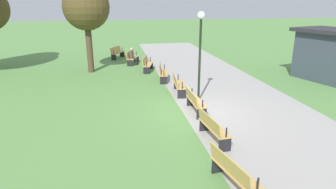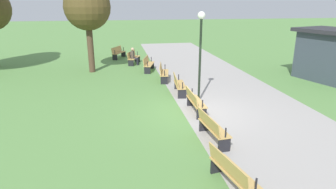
{
  "view_description": "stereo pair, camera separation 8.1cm",
  "coord_description": "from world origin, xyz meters",
  "px_view_note": "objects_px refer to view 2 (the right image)",
  "views": [
    {
      "loc": [
        10.42,
        -3.06,
        4.22
      ],
      "look_at": [
        -0.0,
        -1.14,
        0.8
      ],
      "focal_mm": 30.97,
      "sensor_mm": 36.0,
      "label": 1
    },
    {
      "loc": [
        10.43,
        -2.98,
        4.22
      ],
      "look_at": [
        -0.0,
        -1.14,
        0.8
      ],
      "focal_mm": 30.97,
      "sensor_mm": 36.0,
      "label": 2
    }
  ],
  "objects_px": {
    "bench_6": "(212,127)",
    "tree_3": "(87,8)",
    "lamp_post": "(201,40)",
    "bench_2": "(148,64)",
    "kiosk": "(333,55)",
    "person_seated": "(134,56)",
    "bench_4": "(179,84)",
    "bench_0": "(118,52)",
    "bench_3": "(163,72)",
    "bench_1": "(133,57)",
    "bench_5": "(195,101)",
    "bench_7": "(232,172)"
  },
  "relations": [
    {
      "from": "bench_1",
      "to": "lamp_post",
      "type": "distance_m",
      "value": 9.15
    },
    {
      "from": "bench_5",
      "to": "tree_3",
      "type": "relative_size",
      "value": 0.31
    },
    {
      "from": "bench_2",
      "to": "kiosk",
      "type": "xyz_separation_m",
      "value": [
        4.02,
        9.71,
        0.98
      ]
    },
    {
      "from": "bench_7",
      "to": "bench_5",
      "type": "bearing_deg",
      "value": 164.2
    },
    {
      "from": "bench_4",
      "to": "bench_6",
      "type": "distance_m",
      "value": 5.01
    },
    {
      "from": "bench_6",
      "to": "person_seated",
      "type": "distance_m",
      "value": 12.12
    },
    {
      "from": "bench_4",
      "to": "bench_3",
      "type": "bearing_deg",
      "value": -166.85
    },
    {
      "from": "bench_1",
      "to": "bench_5",
      "type": "xyz_separation_m",
      "value": [
        9.82,
        1.82,
        0.0
      ]
    },
    {
      "from": "lamp_post",
      "to": "tree_3",
      "type": "bearing_deg",
      "value": -142.73
    },
    {
      "from": "bench_4",
      "to": "bench_6",
      "type": "xyz_separation_m",
      "value": [
        5.01,
        0.0,
        0.0
      ]
    },
    {
      "from": "bench_6",
      "to": "lamp_post",
      "type": "distance_m",
      "value": 4.41
    },
    {
      "from": "person_seated",
      "to": "tree_3",
      "type": "xyz_separation_m",
      "value": [
        1.64,
        -2.71,
        3.22
      ]
    },
    {
      "from": "bench_2",
      "to": "bench_6",
      "type": "distance_m",
      "value": 9.98
    },
    {
      "from": "bench_6",
      "to": "tree_3",
      "type": "bearing_deg",
      "value": -162.33
    },
    {
      "from": "person_seated",
      "to": "tree_3",
      "type": "relative_size",
      "value": 0.23
    },
    {
      "from": "kiosk",
      "to": "person_seated",
      "type": "bearing_deg",
      "value": -137.16
    },
    {
      "from": "bench_0",
      "to": "bench_2",
      "type": "relative_size",
      "value": 0.98
    },
    {
      "from": "bench_3",
      "to": "bench_7",
      "type": "height_order",
      "value": "same"
    },
    {
      "from": "person_seated",
      "to": "tree_3",
      "type": "distance_m",
      "value": 4.51
    },
    {
      "from": "bench_2",
      "to": "person_seated",
      "type": "height_order",
      "value": "person_seated"
    },
    {
      "from": "bench_4",
      "to": "person_seated",
      "type": "bearing_deg",
      "value": -161.21
    },
    {
      "from": "bench_0",
      "to": "bench_7",
      "type": "xyz_separation_m",
      "value": [
        17.1,
        2.37,
        0.0
      ]
    },
    {
      "from": "bench_3",
      "to": "bench_5",
      "type": "distance_m",
      "value": 5.01
    },
    {
      "from": "bench_5",
      "to": "bench_6",
      "type": "relative_size",
      "value": 0.98
    },
    {
      "from": "bench_0",
      "to": "bench_6",
      "type": "relative_size",
      "value": 1.0
    },
    {
      "from": "bench_2",
      "to": "bench_4",
      "type": "height_order",
      "value": "same"
    },
    {
      "from": "bench_6",
      "to": "lamp_post",
      "type": "height_order",
      "value": "lamp_post"
    },
    {
      "from": "bench_3",
      "to": "bench_6",
      "type": "xyz_separation_m",
      "value": [
        7.5,
        0.34,
        0.0
      ]
    },
    {
      "from": "bench_2",
      "to": "bench_7",
      "type": "distance_m",
      "value": 12.44
    },
    {
      "from": "bench_0",
      "to": "tree_3",
      "type": "height_order",
      "value": "tree_3"
    },
    {
      "from": "bench_1",
      "to": "kiosk",
      "type": "height_order",
      "value": "kiosk"
    },
    {
      "from": "kiosk",
      "to": "bench_5",
      "type": "bearing_deg",
      "value": -85.59
    },
    {
      "from": "person_seated",
      "to": "bench_2",
      "type": "bearing_deg",
      "value": 41.51
    },
    {
      "from": "bench_2",
      "to": "bench_3",
      "type": "xyz_separation_m",
      "value": [
        2.44,
        0.57,
        0.0
      ]
    },
    {
      "from": "bench_4",
      "to": "tree_3",
      "type": "height_order",
      "value": "tree_3"
    },
    {
      "from": "bench_1",
      "to": "bench_7",
      "type": "relative_size",
      "value": 1.0
    },
    {
      "from": "bench_2",
      "to": "lamp_post",
      "type": "height_order",
      "value": "lamp_post"
    },
    {
      "from": "bench_1",
      "to": "bench_4",
      "type": "relative_size",
      "value": 1.01
    },
    {
      "from": "bench_0",
      "to": "bench_2",
      "type": "height_order",
      "value": "same"
    },
    {
      "from": "bench_0",
      "to": "person_seated",
      "type": "relative_size",
      "value": 1.39
    },
    {
      "from": "bench_0",
      "to": "bench_3",
      "type": "distance_m",
      "value": 7.5
    },
    {
      "from": "bench_5",
      "to": "bench_7",
      "type": "distance_m",
      "value": 5.01
    },
    {
      "from": "bench_1",
      "to": "bench_2",
      "type": "relative_size",
      "value": 1.0
    },
    {
      "from": "bench_1",
      "to": "bench_6",
      "type": "distance_m",
      "value": 12.44
    },
    {
      "from": "bench_4",
      "to": "lamp_post",
      "type": "height_order",
      "value": "lamp_post"
    },
    {
      "from": "person_seated",
      "to": "kiosk",
      "type": "relative_size",
      "value": 0.27
    },
    {
      "from": "kiosk",
      "to": "bench_1",
      "type": "bearing_deg",
      "value": -138.41
    },
    {
      "from": "bench_2",
      "to": "bench_3",
      "type": "distance_m",
      "value": 2.51
    },
    {
      "from": "bench_3",
      "to": "tree_3",
      "type": "distance_m",
      "value": 6.0
    },
    {
      "from": "bench_3",
      "to": "bench_4",
      "type": "distance_m",
      "value": 2.51
    }
  ]
}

